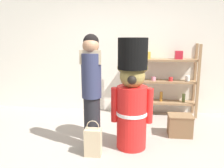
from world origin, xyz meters
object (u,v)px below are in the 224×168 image
at_px(person_shopper, 92,88).
at_px(shopping_bag, 93,142).
at_px(merchandise_shelf, 162,80).
at_px(display_crate, 180,125).
at_px(teddy_bear_guard, 132,96).

bearing_deg(person_shopper, shopping_bag, -76.89).
xyz_separation_m(merchandise_shelf, display_crate, (0.22, -1.07, -0.58)).
height_order(person_shopper, display_crate, person_shopper).
xyz_separation_m(merchandise_shelf, person_shopper, (-1.18, -1.70, 0.18)).
height_order(shopping_bag, display_crate, shopping_bag).
bearing_deg(display_crate, teddy_bear_guard, -147.75).
height_order(merchandise_shelf, display_crate, merchandise_shelf).
relative_size(teddy_bear_guard, shopping_bag, 3.15).
distance_m(person_shopper, shopping_bag, 0.77).
bearing_deg(merchandise_shelf, teddy_bear_guard, -110.60).
bearing_deg(merchandise_shelf, shopping_bag, -120.69).
relative_size(merchandise_shelf, shopping_bag, 2.88).
height_order(teddy_bear_guard, person_shopper, person_shopper).
bearing_deg(shopping_bag, display_crate, 31.72).
xyz_separation_m(teddy_bear_guard, person_shopper, (-0.58, -0.11, 0.13)).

